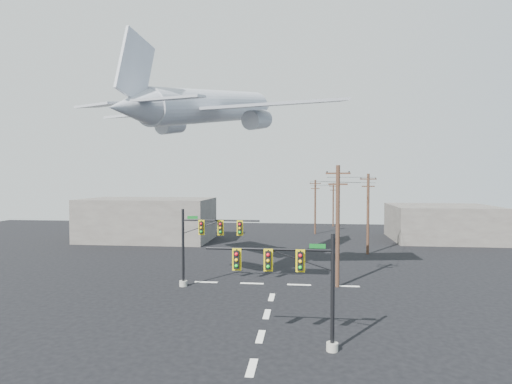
# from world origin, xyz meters

# --- Properties ---
(ground) EXTENTS (120.00, 120.00, 0.00)m
(ground) POSITION_xyz_m (0.00, 0.00, 0.00)
(ground) COLOR black
(ground) RESTS_ON ground
(lane_markings) EXTENTS (14.00, 21.20, 0.01)m
(lane_markings) POSITION_xyz_m (0.00, 5.33, 0.01)
(lane_markings) COLOR white
(lane_markings) RESTS_ON ground
(signal_mast_near) EXTENTS (7.00, 0.68, 6.16)m
(signal_mast_near) POSITION_xyz_m (2.21, -1.62, 3.53)
(signal_mast_near) COLOR gray
(signal_mast_near) RESTS_ON ground
(signal_mast_far) EXTENTS (6.71, 0.71, 6.45)m
(signal_mast_far) POSITION_xyz_m (-5.95, 10.39, 3.67)
(signal_mast_far) COLOR gray
(signal_mast_far) RESTS_ON ground
(utility_pole_a) EXTENTS (2.00, 0.54, 10.06)m
(utility_pole_a) POSITION_xyz_m (5.15, 11.70, 5.26)
(utility_pole_a) COLOR #4C3020
(utility_pole_a) RESTS_ON ground
(utility_pole_b) EXTENTS (1.92, 0.32, 9.49)m
(utility_pole_b) POSITION_xyz_m (9.82, 27.38, 4.97)
(utility_pole_b) COLOR #4C3020
(utility_pole_b) RESTS_ON ground
(utility_pole_c) EXTENTS (1.77, 0.29, 8.65)m
(utility_pole_c) POSITION_xyz_m (4.05, 44.72, 4.53)
(utility_pole_c) COLOR #4C3020
(utility_pole_c) RESTS_ON ground
(utility_pole_d) EXTENTS (1.55, 0.77, 7.97)m
(utility_pole_d) POSITION_xyz_m (7.58, 55.70, 4.17)
(utility_pole_d) COLOR #4C3020
(utility_pole_d) RESTS_ON ground
(power_lines) EXTENTS (7.44, 44.01, 1.41)m
(power_lines) POSITION_xyz_m (6.85, 33.74, 8.46)
(power_lines) COLOR black
(airliner) EXTENTS (23.74, 25.67, 6.93)m
(airliner) POSITION_xyz_m (-5.78, 13.98, 15.37)
(airliner) COLOR #AEB2BA
(building_left) EXTENTS (18.00, 10.00, 6.00)m
(building_left) POSITION_xyz_m (-20.00, 35.00, 3.00)
(building_left) COLOR slate
(building_left) RESTS_ON ground
(building_right) EXTENTS (14.00, 12.00, 5.00)m
(building_right) POSITION_xyz_m (22.00, 40.00, 2.50)
(building_right) COLOR slate
(building_right) RESTS_ON ground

